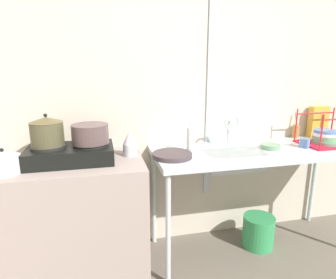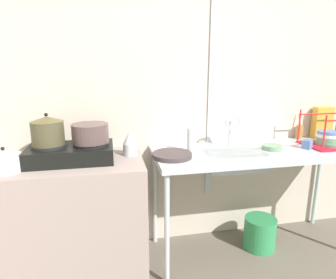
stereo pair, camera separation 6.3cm
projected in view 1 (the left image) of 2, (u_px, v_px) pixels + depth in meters
wall_back at (224, 87)px, 2.50m from camera, size 4.64×0.10×2.71m
wall_metal_strip at (210, 71)px, 2.38m from camera, size 0.05×0.01×2.17m
counter_concrete at (69, 221)px, 2.09m from camera, size 1.07×0.62×0.88m
counter_sink at (257, 156)px, 2.33m from camera, size 1.67×0.62×0.88m
stove at (71, 154)px, 1.98m from camera, size 0.57×0.34×0.13m
pot_on_left_burner at (47, 131)px, 1.91m from camera, size 0.21×0.21×0.21m
pot_on_right_burner at (90, 134)px, 1.98m from camera, size 0.25×0.25×0.13m
pot_beside_stove at (3, 162)px, 1.77m from camera, size 0.22×0.22×0.16m
percolator at (130, 143)px, 2.12m from camera, size 0.10×0.10×0.19m
sink_basin at (233, 160)px, 2.24m from camera, size 0.46×0.28×0.12m
faucet at (231, 125)px, 2.31m from camera, size 0.13×0.08×0.28m
frying_pan at (172, 155)px, 2.09m from camera, size 0.29×0.29×0.03m
dish_rack at (326, 138)px, 2.43m from camera, size 0.39×0.32×0.29m
cup_by_rack at (304, 143)px, 2.35m from camera, size 0.08×0.08×0.07m
small_bowl_on_drainboard at (270, 146)px, 2.32m from camera, size 0.15×0.15×0.04m
bottle_by_sink at (191, 139)px, 2.21m from camera, size 0.07×0.07×0.23m
cereal_box at (318, 122)px, 2.68m from camera, size 0.17×0.08×0.28m
utensil_jar at (296, 131)px, 2.66m from camera, size 0.06×0.07×0.23m
bucket_on_floor at (258, 231)px, 2.51m from camera, size 0.27×0.27×0.27m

